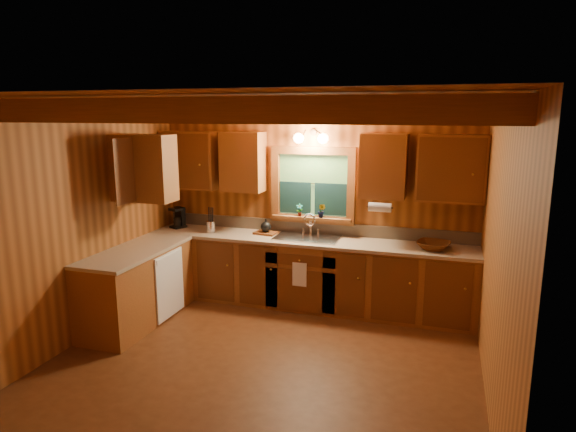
% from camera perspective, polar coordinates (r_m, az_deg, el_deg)
% --- Properties ---
extents(room, '(4.20, 4.20, 4.20)m').
position_cam_1_polar(room, '(4.80, -2.90, -2.43)').
color(room, '#562D14').
rests_on(room, ground).
extents(ceiling_beams, '(4.20, 2.54, 0.18)m').
position_cam_1_polar(ceiling_beams, '(4.65, -3.06, 11.92)').
color(ceiling_beams, brown).
rests_on(ceiling_beams, room).
extents(base_cabinets, '(4.20, 2.22, 0.86)m').
position_cam_1_polar(base_cabinets, '(6.36, -2.94, -7.01)').
color(base_cabinets, brown).
rests_on(base_cabinets, ground).
extents(countertop, '(4.20, 2.24, 0.04)m').
position_cam_1_polar(countertop, '(6.24, -2.84, -3.09)').
color(countertop, tan).
rests_on(countertop, base_cabinets).
extents(backsplash, '(4.20, 0.02, 0.16)m').
position_cam_1_polar(backsplash, '(6.62, 2.85, -1.32)').
color(backsplash, tan).
rests_on(backsplash, room).
extents(dishwasher_panel, '(0.02, 0.60, 0.80)m').
position_cam_1_polar(dishwasher_panel, '(6.26, -13.39, -7.65)').
color(dishwasher_panel, white).
rests_on(dishwasher_panel, base_cabinets).
extents(upper_cabinets, '(4.19, 1.77, 0.78)m').
position_cam_1_polar(upper_cabinets, '(6.22, -3.24, 5.86)').
color(upper_cabinets, brown).
rests_on(upper_cabinets, room).
extents(window, '(1.12, 0.08, 1.00)m').
position_cam_1_polar(window, '(6.50, 2.86, 3.36)').
color(window, brown).
rests_on(window, room).
extents(window_sill, '(1.06, 0.14, 0.04)m').
position_cam_1_polar(window_sill, '(6.53, 2.72, -0.24)').
color(window_sill, brown).
rests_on(window_sill, room).
extents(wall_sconce, '(0.45, 0.21, 0.17)m').
position_cam_1_polar(wall_sconce, '(6.32, 2.63, 8.92)').
color(wall_sconce, black).
rests_on(wall_sconce, room).
extents(paper_towel_roll, '(0.27, 0.11, 0.11)m').
position_cam_1_polar(paper_towel_roll, '(6.03, 10.50, 0.99)').
color(paper_towel_roll, white).
rests_on(paper_towel_roll, upper_cabinets).
extents(dish_towel, '(0.18, 0.01, 0.30)m').
position_cam_1_polar(dish_towel, '(6.17, 1.32, -6.73)').
color(dish_towel, white).
rests_on(dish_towel, base_cabinets).
extents(sink, '(0.82, 0.48, 0.43)m').
position_cam_1_polar(sink, '(6.39, 2.19, -2.95)').
color(sink, silver).
rests_on(sink, countertop).
extents(coffee_maker, '(0.16, 0.20, 0.28)m').
position_cam_1_polar(coffee_maker, '(7.12, -12.41, -0.17)').
color(coffee_maker, black).
rests_on(coffee_maker, countertop).
extents(utensil_crock, '(0.12, 0.12, 0.35)m').
position_cam_1_polar(utensil_crock, '(6.75, -8.85, -1.15)').
color(utensil_crock, silver).
rests_on(utensil_crock, countertop).
extents(cutting_board, '(0.32, 0.25, 0.03)m').
position_cam_1_polar(cutting_board, '(6.60, -2.55, -1.95)').
color(cutting_board, '#5B2E13').
rests_on(cutting_board, countertop).
extents(teakettle, '(0.14, 0.14, 0.18)m').
position_cam_1_polar(teakettle, '(6.58, -2.55, -1.24)').
color(teakettle, black).
rests_on(teakettle, cutting_board).
extents(wicker_basket, '(0.45, 0.45, 0.09)m').
position_cam_1_polar(wicker_basket, '(6.09, 16.33, -3.27)').
color(wicker_basket, '#48230C').
rests_on(wicker_basket, countertop).
extents(potted_plant_left, '(0.10, 0.09, 0.17)m').
position_cam_1_polar(potted_plant_left, '(6.53, 1.32, 0.69)').
color(potted_plant_left, '#5B2E13').
rests_on(potted_plant_left, window_sill).
extents(potted_plant_right, '(0.12, 0.11, 0.19)m').
position_cam_1_polar(potted_plant_right, '(6.45, 3.87, 0.61)').
color(potted_plant_right, '#5B2E13').
rests_on(potted_plant_right, window_sill).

